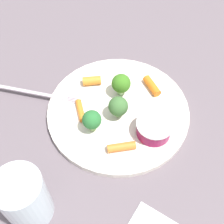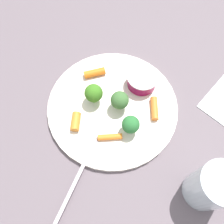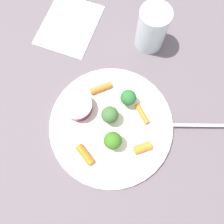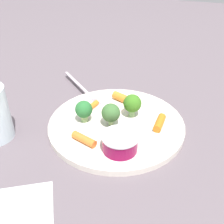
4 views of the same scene
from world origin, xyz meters
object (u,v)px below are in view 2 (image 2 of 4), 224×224
(sauce_cup, at_px, (142,80))
(drinking_glass, at_px, (211,187))
(plate, at_px, (112,107))
(carrot_stick_0, at_px, (95,73))
(broccoli_floret_2, at_px, (120,100))
(carrot_stick_3, at_px, (110,137))
(fork, at_px, (77,179))
(carrot_stick_1, at_px, (76,122))
(broccoli_floret_0, at_px, (94,93))
(carrot_stick_2, at_px, (154,109))
(broccoli_floret_1, at_px, (131,125))

(sauce_cup, bearing_deg, drinking_glass, 4.69)
(plate, xyz_separation_m, carrot_stick_0, (-0.08, -0.01, 0.01))
(plate, relative_size, broccoli_floret_2, 5.75)
(carrot_stick_0, bearing_deg, plate, 7.96)
(carrot_stick_0, relative_size, carrot_stick_3, 0.98)
(carrot_stick_0, distance_m, fork, 0.23)
(plate, xyz_separation_m, carrot_stick_3, (0.07, -0.03, 0.01))
(carrot_stick_1, height_order, carrot_stick_3, carrot_stick_1)
(broccoli_floret_2, bearing_deg, sauce_cup, 119.44)
(broccoli_floret_0, height_order, broccoli_floret_2, broccoli_floret_0)
(fork, bearing_deg, sauce_cup, 128.36)
(plate, xyz_separation_m, fork, (0.12, -0.11, 0.01))
(carrot_stick_3, bearing_deg, carrot_stick_1, -134.07)
(broccoli_floret_0, relative_size, carrot_stick_2, 0.98)
(broccoli_floret_0, height_order, carrot_stick_3, broccoli_floret_0)
(broccoli_floret_1, relative_size, carrot_stick_2, 0.92)
(broccoli_floret_2, relative_size, carrot_stick_2, 0.96)
(carrot_stick_0, bearing_deg, sauce_cup, 57.74)
(broccoli_floret_1, xyz_separation_m, carrot_stick_1, (-0.05, -0.10, -0.02))
(broccoli_floret_0, distance_m, drinking_glass, 0.27)
(broccoli_floret_0, bearing_deg, plate, 52.29)
(sauce_cup, height_order, carrot_stick_1, sauce_cup)
(plate, bearing_deg, carrot_stick_0, -172.04)
(broccoli_floret_1, height_order, carrot_stick_2, broccoli_floret_1)
(fork, bearing_deg, drinking_glass, 65.84)
(broccoli_floret_2, height_order, fork, broccoli_floret_2)
(broccoli_floret_1, height_order, carrot_stick_3, broccoli_floret_1)
(fork, relative_size, drinking_glass, 1.37)
(sauce_cup, height_order, broccoli_floret_2, broccoli_floret_2)
(sauce_cup, bearing_deg, carrot_stick_3, -48.12)
(carrot_stick_0, xyz_separation_m, drinking_glass, (0.30, 0.11, 0.03))
(fork, bearing_deg, carrot_stick_1, 164.69)
(broccoli_floret_2, xyz_separation_m, fork, (0.11, -0.12, -0.03))
(plate, relative_size, carrot_stick_0, 5.85)
(plate, bearing_deg, broccoli_floret_2, 58.19)
(carrot_stick_2, bearing_deg, broccoli_floret_2, -115.49)
(broccoli_floret_1, xyz_separation_m, carrot_stick_3, (0.00, -0.04, -0.02))
(plate, height_order, broccoli_floret_0, broccoli_floret_0)
(broccoli_floret_2, bearing_deg, fork, -47.73)
(drinking_glass, bearing_deg, broccoli_floret_0, -151.74)
(broccoli_floret_0, bearing_deg, carrot_stick_1, -53.27)
(sauce_cup, xyz_separation_m, carrot_stick_1, (0.04, -0.16, -0.01))
(broccoli_floret_0, distance_m, carrot_stick_1, 0.07)
(carrot_stick_3, height_order, fork, carrot_stick_3)
(plate, relative_size, broccoli_floret_1, 6.00)
(sauce_cup, height_order, fork, sauce_cup)
(broccoli_floret_1, bearing_deg, plate, -167.05)
(carrot_stick_2, bearing_deg, sauce_cup, -179.56)
(sauce_cup, distance_m, broccoli_floret_0, 0.11)
(carrot_stick_1, bearing_deg, carrot_stick_3, 45.93)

